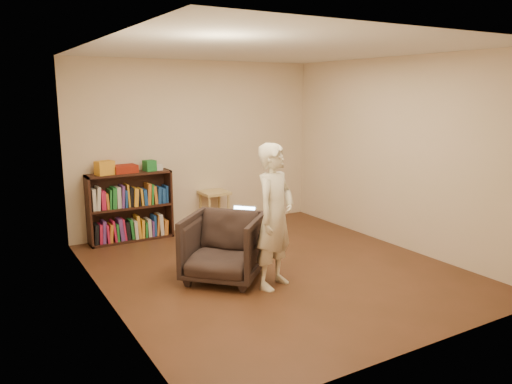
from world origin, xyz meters
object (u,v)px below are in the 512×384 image
side_table (241,231)px  person (275,216)px  laptop (242,221)px  bookshelf (130,211)px  armchair (223,247)px  stool (214,199)px

side_table → person: person is taller
laptop → person: size_ratio=0.27×
bookshelf → side_table: (0.98, -1.54, -0.07)m
armchair → laptop: armchair is taller
bookshelf → armchair: bearing=-77.7°
side_table → laptop: bearing=25.5°
stool → armchair: size_ratio=0.71×
stool → armchair: bearing=-113.2°
laptop → person: bearing=-50.5°
laptop → person: person is taller
laptop → armchair: bearing=-86.9°
person → bookshelf: bearing=82.4°
bookshelf → stool: size_ratio=1.99×
armchair → bookshelf: bearing=147.3°
bookshelf → laptop: bearing=-56.7°
bookshelf → laptop: size_ratio=2.73×
bookshelf → side_table: bookshelf is taller
armchair → side_table: bearing=90.9°
bookshelf → armchair: size_ratio=1.42×
bookshelf → side_table: bearing=-57.5°
armchair → person: person is taller
stool → person: (-0.47, -2.48, 0.31)m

